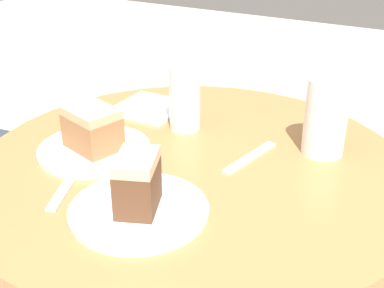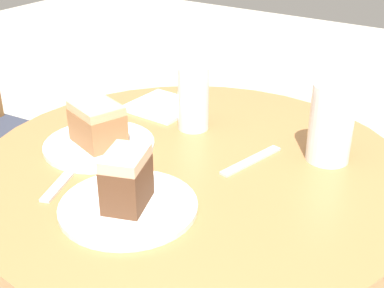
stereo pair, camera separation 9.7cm
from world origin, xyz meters
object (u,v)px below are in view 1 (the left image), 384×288
Objects in this scene: plate_far at (139,210)px; cake_slice_near at (92,128)px; cake_slice_far at (137,183)px; glass_water at (326,120)px; plate_near at (94,150)px; glass_lemonade at (185,101)px.

plate_far is 1.86× the size of cake_slice_near.
cake_slice_far is at bearing -126.11° from cake_slice_near.
cake_slice_near is 0.81× the size of glass_water.
cake_slice_far is at bearing -126.11° from plate_near.
plate_near is at bearing 104.04° from cake_slice_near.
plate_near is 1.45× the size of glass_water.
glass_lemonade is at bearing 14.85° from cake_slice_far.
cake_slice_far is (-0.14, -0.19, 0.01)m from cake_slice_near.
plate_near is at bearing 53.89° from plate_far.
cake_slice_far is at bearing 149.02° from glass_water.
plate_far is 2.22× the size of cake_slice_far.
plate_near is at bearing 53.89° from cake_slice_far.
cake_slice_far reaches higher than plate_far.
cake_slice_near is at bearing 53.89° from cake_slice_far.
plate_near is at bearing 117.24° from glass_water.
glass_water is at bearing -62.76° from plate_near.
plate_near is 0.21m from glass_lemonade.
plate_far is 1.65× the size of glass_lemonade.
glass_lemonade is (0.18, -0.10, 0.06)m from plate_near.
cake_slice_near reaches higher than plate_near.
glass_lemonade is (0.18, -0.10, 0.01)m from cake_slice_near.
glass_water reaches higher than cake_slice_far.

